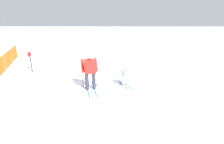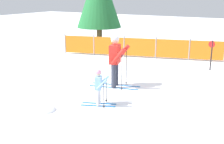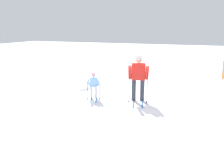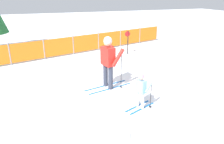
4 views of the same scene
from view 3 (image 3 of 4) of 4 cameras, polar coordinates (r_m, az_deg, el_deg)
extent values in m
plane|color=white|center=(8.37, 7.12, -7.96)|extent=(60.00, 60.00, 0.00)
cube|color=#1966B2|center=(8.62, 7.83, -7.31)|extent=(1.68, 0.46, 0.02)
cube|color=#1966B2|center=(8.62, 5.65, -7.27)|extent=(1.68, 0.46, 0.02)
cylinder|color=#333847|center=(8.50, 7.90, -4.65)|extent=(0.16, 0.16, 0.81)
cylinder|color=#333847|center=(8.50, 5.70, -4.61)|extent=(0.16, 0.16, 0.81)
cube|color=red|center=(8.33, 6.92, 0.16)|extent=(0.40, 0.56, 0.63)
cylinder|color=red|center=(8.14, 9.15, -0.21)|extent=(0.51, 0.24, 0.59)
cylinder|color=red|center=(8.14, 4.70, -0.10)|extent=(0.51, 0.24, 0.59)
sphere|color=#D8AD8C|center=(8.25, 7.00, 3.42)|extent=(0.27, 0.27, 0.27)
sphere|color=silver|center=(8.24, 7.01, 3.75)|extent=(0.28, 0.28, 0.28)
cylinder|color=black|center=(8.14, 9.19, -3.92)|extent=(0.02, 0.02, 1.27)
cylinder|color=black|center=(8.31, 9.07, -7.73)|extent=(0.07, 0.07, 0.01)
cylinder|color=black|center=(8.13, 4.49, -3.81)|extent=(0.02, 0.02, 1.27)
cylinder|color=black|center=(8.30, 4.43, -7.63)|extent=(0.07, 0.07, 0.01)
cube|color=#1966B2|center=(8.79, -4.13, -6.87)|extent=(0.95, 0.42, 0.02)
cube|color=#1966B2|center=(8.80, -5.37, -6.87)|extent=(0.95, 0.42, 0.02)
cylinder|color=silver|center=(8.71, -4.15, -5.32)|extent=(0.10, 0.10, 0.48)
cylinder|color=silver|center=(8.72, -5.40, -5.33)|extent=(0.10, 0.10, 0.48)
cube|color=#8CBFF2|center=(8.61, -4.82, -2.63)|extent=(0.27, 0.34, 0.37)
cylinder|color=#8CBFF2|center=(8.47, -3.62, -2.77)|extent=(0.32, 0.19, 0.33)
cylinder|color=#8CBFF2|center=(8.49, -6.12, -2.78)|extent=(0.32, 0.19, 0.33)
sphere|color=#D8AD8C|center=(8.54, -4.85, -0.81)|extent=(0.16, 0.16, 0.16)
sphere|color=pink|center=(8.54, -4.86, -0.62)|extent=(0.17, 0.17, 0.17)
cylinder|color=black|center=(8.50, -3.31, -4.97)|extent=(0.02, 0.02, 0.74)
cylinder|color=black|center=(8.59, -3.29, -6.95)|extent=(0.07, 0.07, 0.01)
cylinder|color=black|center=(8.52, -6.39, -4.97)|extent=(0.02, 0.02, 0.74)
cylinder|color=black|center=(8.61, -6.35, -6.95)|extent=(0.07, 0.07, 0.01)
cylinder|color=gray|center=(13.18, 27.00, 0.42)|extent=(0.06, 0.06, 1.06)
ellipsoid|color=white|center=(10.24, -7.36, -4.33)|extent=(0.75, 0.64, 0.30)
camera|label=1|loc=(15.77, 10.07, 14.46)|focal=28.00mm
camera|label=2|loc=(10.56, -51.31, 9.23)|focal=45.00mm
camera|label=4|loc=(13.38, -20.19, 12.61)|focal=35.00mm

